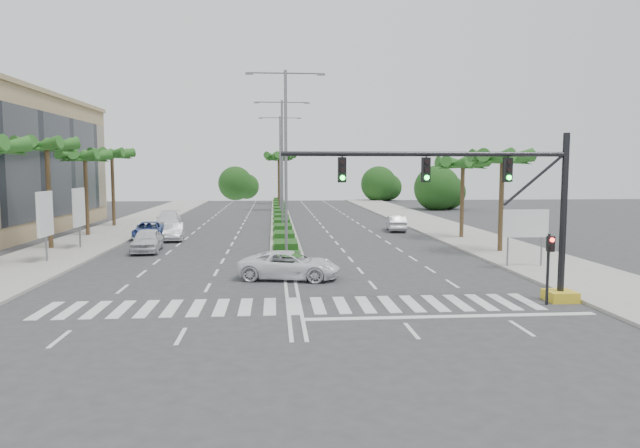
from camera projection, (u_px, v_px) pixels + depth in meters
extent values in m
plane|color=#333335|center=(294.00, 306.00, 23.68)|extent=(160.00, 160.00, 0.00)
cube|color=gray|center=(478.00, 241.00, 44.74)|extent=(6.00, 120.00, 0.15)
cube|color=gray|center=(80.00, 245.00, 42.29)|extent=(6.00, 120.00, 0.15)
cube|color=gray|center=(281.00, 216.00, 68.32)|extent=(2.20, 75.00, 0.20)
cube|color=#24571E|center=(281.00, 215.00, 68.31)|extent=(1.80, 75.00, 0.04)
cube|color=gold|center=(560.00, 296.00, 24.59)|extent=(1.20, 1.20, 0.45)
cylinder|color=black|center=(563.00, 216.00, 24.25)|extent=(0.28, 0.28, 7.00)
cylinder|color=black|center=(426.00, 154.00, 23.52)|extent=(12.00, 0.20, 0.20)
cylinder|color=black|center=(533.00, 181.00, 24.00)|extent=(2.53, 0.12, 2.15)
cube|color=black|center=(508.00, 170.00, 23.87)|extent=(0.32, 0.24, 1.00)
cylinder|color=#19E533|center=(509.00, 178.00, 23.76)|extent=(0.20, 0.06, 0.20)
cube|color=black|center=(426.00, 170.00, 23.58)|extent=(0.32, 0.24, 1.00)
cylinder|color=#19E533|center=(427.00, 178.00, 23.48)|extent=(0.20, 0.06, 0.20)
cube|color=black|center=(342.00, 170.00, 23.30)|extent=(0.32, 0.24, 1.00)
cylinder|color=#19E533|center=(343.00, 178.00, 23.19)|extent=(0.20, 0.06, 0.20)
cylinder|color=black|center=(548.00, 269.00, 23.80)|extent=(0.12, 0.12, 3.00)
cube|color=black|center=(551.00, 244.00, 23.54)|extent=(0.28, 0.22, 0.65)
cylinder|color=red|center=(552.00, 240.00, 23.40)|extent=(0.18, 0.05, 0.18)
cylinder|color=slate|center=(508.00, 244.00, 32.49)|extent=(0.10, 0.10, 2.80)
cylinder|color=slate|center=(542.00, 244.00, 32.65)|extent=(0.10, 0.10, 2.80)
cube|color=#0C6638|center=(525.00, 223.00, 32.46)|extent=(2.60, 0.08, 1.50)
cube|color=white|center=(526.00, 223.00, 32.41)|extent=(2.70, 0.02, 1.60)
cylinder|color=slate|center=(46.00, 240.00, 34.29)|extent=(0.12, 0.12, 2.80)
cube|color=white|center=(45.00, 214.00, 34.13)|extent=(0.18, 2.10, 2.70)
cube|color=#D8594C|center=(45.00, 214.00, 34.13)|extent=(0.12, 2.00, 2.60)
cylinder|color=slate|center=(80.00, 230.00, 40.24)|extent=(0.12, 0.12, 2.80)
cube|color=white|center=(79.00, 207.00, 40.09)|extent=(0.18, 2.10, 2.70)
cube|color=#D8594C|center=(79.00, 207.00, 40.09)|extent=(0.12, 2.00, 2.60)
cone|color=#2D601E|center=(11.00, 149.00, 31.71)|extent=(0.90, 3.62, 1.50)
cone|color=#2D601E|center=(10.00, 149.00, 32.53)|extent=(3.39, 2.96, 1.50)
cylinder|color=brown|center=(49.00, 197.00, 39.86)|extent=(0.32, 0.32, 7.40)
sphere|color=brown|center=(47.00, 146.00, 39.51)|extent=(0.70, 0.70, 0.70)
cone|color=#2D601E|center=(63.00, 147.00, 39.61)|extent=(0.90, 3.62, 1.50)
cone|color=#2D601E|center=(61.00, 148.00, 40.43)|extent=(3.39, 2.96, 1.50)
cone|color=#2D601E|center=(49.00, 148.00, 40.57)|extent=(3.73, 1.68, 1.50)
cone|color=#2D601E|center=(35.00, 147.00, 39.91)|extent=(2.38, 3.65, 1.50)
cone|color=#2D601E|center=(29.00, 147.00, 38.97)|extent=(2.38, 3.65, 1.50)
cone|color=#2D601E|center=(37.00, 146.00, 38.44)|extent=(3.73, 1.68, 1.50)
cone|color=#2D601E|center=(52.00, 147.00, 38.72)|extent=(3.39, 2.96, 1.50)
cylinder|color=brown|center=(86.00, 196.00, 47.82)|extent=(0.32, 0.32, 6.80)
sphere|color=brown|center=(85.00, 157.00, 47.51)|extent=(0.70, 0.70, 0.70)
cone|color=#2D601E|center=(98.00, 158.00, 47.60)|extent=(0.90, 3.62, 1.50)
cone|color=#2D601E|center=(97.00, 158.00, 48.42)|extent=(3.39, 2.96, 1.50)
cone|color=#2D601E|center=(86.00, 158.00, 48.56)|extent=(3.73, 1.68, 1.50)
cone|color=#2D601E|center=(75.00, 158.00, 47.91)|extent=(2.38, 3.65, 1.50)
cone|color=#2D601E|center=(71.00, 158.00, 46.96)|extent=(2.38, 3.65, 1.50)
cone|color=#2D601E|center=(78.00, 158.00, 46.43)|extent=(3.73, 1.68, 1.50)
cone|color=#2D601E|center=(90.00, 158.00, 46.72)|extent=(3.39, 2.96, 1.50)
cylinder|color=brown|center=(113.00, 190.00, 55.74)|extent=(0.32, 0.32, 7.20)
sphere|color=brown|center=(112.00, 154.00, 55.40)|extent=(0.70, 0.70, 0.70)
cone|color=#2D601E|center=(123.00, 155.00, 55.50)|extent=(0.90, 3.62, 1.50)
cone|color=#2D601E|center=(121.00, 156.00, 56.32)|extent=(3.39, 2.96, 1.50)
cone|color=#2D601E|center=(112.00, 156.00, 56.46)|extent=(3.73, 1.68, 1.50)
cone|color=#2D601E|center=(103.00, 156.00, 55.81)|extent=(2.38, 3.65, 1.50)
cone|color=#2D601E|center=(100.00, 155.00, 54.86)|extent=(2.38, 3.65, 1.50)
cone|color=#2D601E|center=(106.00, 155.00, 54.33)|extent=(3.73, 1.68, 1.50)
cone|color=#2D601E|center=(117.00, 155.00, 54.62)|extent=(3.39, 2.96, 1.50)
cylinder|color=brown|center=(501.00, 205.00, 38.43)|extent=(0.32, 0.32, 6.50)
sphere|color=brown|center=(503.00, 158.00, 38.13)|extent=(0.70, 0.70, 0.70)
cone|color=#2D601E|center=(518.00, 160.00, 38.22)|extent=(0.90, 3.62, 1.50)
cone|color=#2D601E|center=(507.00, 160.00, 39.04)|extent=(3.39, 2.96, 1.50)
cone|color=#2D601E|center=(493.00, 160.00, 39.18)|extent=(3.73, 1.68, 1.50)
cone|color=#2D601E|center=(486.00, 160.00, 38.53)|extent=(2.38, 3.65, 1.50)
cone|color=#2D601E|center=(491.00, 160.00, 37.58)|extent=(2.38, 3.65, 1.50)
cone|color=#2D601E|center=(505.00, 160.00, 37.05)|extent=(3.73, 1.68, 1.50)
cone|color=#2D601E|center=(518.00, 160.00, 37.34)|extent=(3.39, 2.96, 1.50)
cylinder|color=brown|center=(462.00, 201.00, 46.38)|extent=(0.32, 0.32, 6.20)
sphere|color=brown|center=(463.00, 164.00, 46.09)|extent=(0.70, 0.70, 0.70)
cone|color=#2D601E|center=(476.00, 165.00, 46.19)|extent=(0.90, 3.62, 1.50)
cone|color=#2D601E|center=(468.00, 165.00, 47.01)|extent=(3.39, 2.96, 1.50)
cone|color=#2D601E|center=(456.00, 165.00, 47.15)|extent=(3.73, 1.68, 1.50)
cone|color=#2D601E|center=(449.00, 165.00, 46.50)|extent=(2.38, 3.65, 1.50)
cone|color=#2D601E|center=(453.00, 165.00, 45.55)|extent=(2.38, 3.65, 1.50)
cone|color=#2D601E|center=(464.00, 165.00, 45.02)|extent=(3.73, 1.68, 1.50)
cone|color=#2D601E|center=(475.00, 165.00, 45.30)|extent=(3.39, 2.96, 1.50)
cylinder|color=brown|center=(280.00, 183.00, 77.89)|extent=(0.32, 0.32, 7.50)
sphere|color=brown|center=(279.00, 156.00, 77.54)|extent=(0.70, 0.70, 0.70)
cone|color=#2D601E|center=(287.00, 157.00, 77.64)|extent=(0.90, 3.62, 1.50)
cone|color=#2D601E|center=(284.00, 157.00, 78.46)|extent=(3.39, 2.96, 1.50)
cone|color=#2D601E|center=(278.00, 157.00, 78.59)|extent=(3.73, 1.68, 1.50)
cone|color=#2D601E|center=(272.00, 157.00, 77.94)|extent=(2.38, 3.65, 1.50)
cone|color=#2D601E|center=(272.00, 157.00, 76.99)|extent=(2.38, 3.65, 1.50)
cone|color=#2D601E|center=(278.00, 157.00, 76.46)|extent=(3.73, 1.68, 1.50)
cone|color=#2D601E|center=(285.00, 157.00, 76.75)|extent=(3.39, 2.96, 1.50)
cylinder|color=brown|center=(279.00, 181.00, 92.77)|extent=(0.32, 0.32, 7.50)
sphere|color=brown|center=(278.00, 158.00, 92.42)|extent=(0.70, 0.70, 0.70)
cone|color=#2D601E|center=(285.00, 159.00, 92.52)|extent=(0.90, 3.62, 1.50)
cone|color=#2D601E|center=(283.00, 159.00, 93.34)|extent=(3.39, 2.96, 1.50)
cone|color=#2D601E|center=(277.00, 159.00, 93.47)|extent=(3.73, 1.68, 1.50)
cone|color=#2D601E|center=(272.00, 159.00, 92.82)|extent=(2.38, 3.65, 1.50)
cone|color=#2D601E|center=(272.00, 159.00, 91.88)|extent=(2.38, 3.65, 1.50)
cone|color=#2D601E|center=(277.00, 159.00, 91.35)|extent=(3.73, 1.68, 1.50)
cone|color=#2D601E|center=(283.00, 159.00, 91.63)|extent=(3.39, 2.96, 1.50)
cylinder|color=slate|center=(286.00, 164.00, 37.00)|extent=(0.20, 0.20, 12.00)
cylinder|color=slate|center=(267.00, 73.00, 36.34)|extent=(2.40, 0.10, 0.10)
cylinder|color=slate|center=(304.00, 73.00, 36.54)|extent=(2.40, 0.10, 0.10)
cube|color=slate|center=(249.00, 73.00, 36.26)|extent=(0.50, 0.25, 0.12)
cube|color=slate|center=(321.00, 74.00, 36.63)|extent=(0.50, 0.25, 0.12)
cylinder|color=slate|center=(282.00, 166.00, 52.87)|extent=(0.20, 0.20, 12.00)
cylinder|color=slate|center=(269.00, 102.00, 52.22)|extent=(2.40, 0.10, 0.10)
cylinder|color=slate|center=(295.00, 102.00, 52.41)|extent=(2.40, 0.10, 0.10)
cube|color=slate|center=(257.00, 103.00, 52.13)|extent=(0.50, 0.25, 0.12)
cube|color=slate|center=(307.00, 103.00, 52.50)|extent=(0.50, 0.25, 0.12)
cylinder|color=slate|center=(280.00, 166.00, 68.74)|extent=(0.20, 0.20, 12.00)
cylinder|color=slate|center=(270.00, 118.00, 68.09)|extent=(2.40, 0.10, 0.10)
cylinder|color=slate|center=(290.00, 118.00, 68.28)|extent=(2.40, 0.10, 0.10)
cube|color=slate|center=(261.00, 118.00, 68.01)|extent=(0.50, 0.25, 0.12)
cube|color=slate|center=(299.00, 118.00, 68.38)|extent=(0.50, 0.25, 0.12)
imported|color=silver|center=(147.00, 240.00, 39.18)|extent=(2.24, 4.81, 1.59)
imported|color=silver|center=(174.00, 232.00, 45.56)|extent=(1.89, 4.33, 1.39)
imported|color=#304992|center=(149.00, 230.00, 46.48)|extent=(2.87, 5.19, 1.38)
imported|color=white|center=(168.00, 220.00, 55.23)|extent=(2.79, 5.65, 1.58)
imported|color=white|center=(290.00, 265.00, 29.49)|extent=(5.59, 3.43, 1.45)
imported|color=#B8B8BD|center=(396.00, 223.00, 52.42)|extent=(1.98, 4.52, 1.45)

